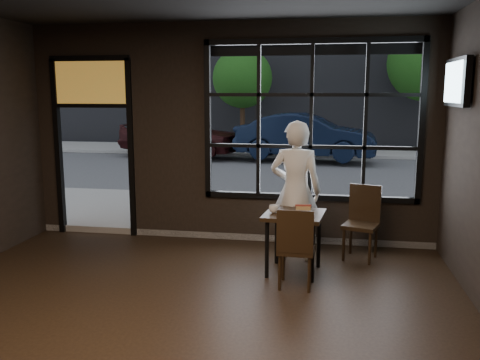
% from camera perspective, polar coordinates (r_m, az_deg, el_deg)
% --- Properties ---
extents(floor, '(6.00, 7.00, 0.02)m').
position_cam_1_polar(floor, '(4.61, -10.11, -19.01)').
color(floor, black).
rests_on(floor, ground).
extents(window_frame, '(3.06, 0.12, 2.28)m').
position_cam_1_polar(window_frame, '(7.30, 7.99, 6.58)').
color(window_frame, black).
rests_on(window_frame, ground).
extents(stained_transom, '(1.20, 0.06, 0.70)m').
position_cam_1_polar(stained_transom, '(8.10, -16.38, 10.49)').
color(stained_transom, orange).
rests_on(stained_transom, ground).
extents(street_asphalt, '(60.00, 41.00, 0.04)m').
position_cam_1_polar(street_asphalt, '(27.91, 6.79, 5.23)').
color(street_asphalt, '#545456').
rests_on(street_asphalt, ground).
extents(cafe_table, '(0.78, 0.78, 0.76)m').
position_cam_1_polar(cafe_table, '(6.32, 6.04, -7.01)').
color(cafe_table, black).
rests_on(cafe_table, floor).
extents(chair_near, '(0.42, 0.42, 0.94)m').
position_cam_1_polar(chair_near, '(5.85, 6.33, -7.47)').
color(chair_near, black).
rests_on(chair_near, floor).
extents(chair_window, '(0.53, 0.53, 0.98)m').
position_cam_1_polar(chair_window, '(6.93, 13.40, -4.75)').
color(chair_window, black).
rests_on(chair_window, floor).
extents(man, '(0.71, 0.50, 1.85)m').
position_cam_1_polar(man, '(6.69, 6.26, -1.23)').
color(man, silver).
rests_on(man, floor).
extents(hotdog, '(0.21, 0.11, 0.06)m').
position_cam_1_polar(hotdog, '(6.38, 7.11, -3.11)').
color(hotdog, tan).
rests_on(hotdog, cafe_table).
extents(cup, '(0.15, 0.15, 0.10)m').
position_cam_1_polar(cup, '(6.20, 3.83, -3.26)').
color(cup, silver).
rests_on(cup, cafe_table).
extents(tv, '(0.11, 0.97, 0.57)m').
position_cam_1_polar(tv, '(6.63, 23.22, 10.05)').
color(tv, black).
rests_on(tv, wall_right).
extents(navy_car, '(4.53, 2.01, 1.44)m').
position_cam_1_polar(navy_car, '(16.23, 7.36, 4.89)').
color(navy_car, black).
rests_on(navy_car, street_asphalt).
extents(maroon_car, '(4.37, 2.38, 1.41)m').
position_cam_1_polar(maroon_car, '(17.38, -6.78, 5.17)').
color(maroon_car, black).
rests_on(maroon_car, street_asphalt).
extents(tree_left, '(2.25, 2.25, 3.84)m').
position_cam_1_polar(tree_left, '(19.47, 0.28, 11.33)').
color(tree_left, '#332114').
rests_on(tree_left, street_asphalt).
extents(tree_right, '(2.65, 2.65, 4.53)m').
position_cam_1_polar(tree_right, '(19.44, 20.10, 12.18)').
color(tree_right, '#332114').
rests_on(tree_right, street_asphalt).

